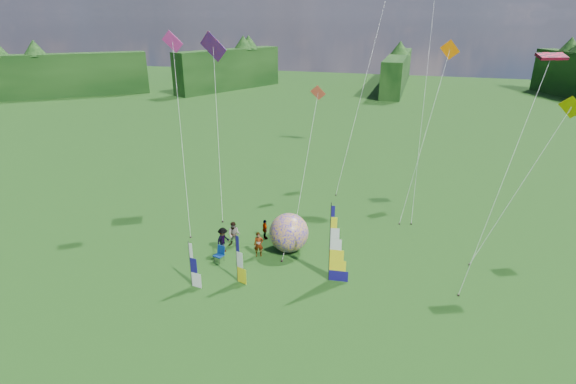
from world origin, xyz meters
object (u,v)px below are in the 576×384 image
(spectator_b, at_px, (234,234))
(kite_whale, at_px, (428,67))
(spectator_a, at_px, (259,244))
(camp_chair, at_px, (219,254))
(feather_banner_main, at_px, (330,244))
(bol_inflatable, at_px, (289,233))
(side_banner_left, at_px, (237,259))
(spectator_c, at_px, (223,240))
(spectator_d, at_px, (265,229))
(side_banner_far, at_px, (190,265))

(spectator_b, relative_size, kite_whale, 0.08)
(spectator_a, relative_size, camp_chair, 1.61)
(spectator_b, relative_size, camp_chair, 1.71)
(feather_banner_main, height_order, camp_chair, feather_banner_main)
(bol_inflatable, height_order, spectator_b, bol_inflatable)
(spectator_a, height_order, spectator_b, spectator_b)
(spectator_b, xyz_separation_m, camp_chair, (-0.13, -2.33, -0.39))
(camp_chair, bearing_deg, side_banner_left, -27.00)
(feather_banner_main, relative_size, bol_inflatable, 1.85)
(feather_banner_main, bearing_deg, camp_chair, 174.18)
(spectator_c, xyz_separation_m, camp_chair, (0.26, -1.31, -0.38))
(spectator_d, bearing_deg, spectator_a, 153.62)
(bol_inflatable, relative_size, spectator_d, 1.81)
(spectator_a, bearing_deg, bol_inflatable, 17.74)
(feather_banner_main, xyz_separation_m, side_banner_left, (-5.41, -1.78, -0.94))
(feather_banner_main, bearing_deg, spectator_c, 164.69)
(bol_inflatable, relative_size, spectator_b, 1.46)
(side_banner_left, xyz_separation_m, camp_chair, (-2.12, 1.87, -1.06))
(spectator_a, distance_m, camp_chair, 2.77)
(spectator_b, xyz_separation_m, spectator_d, (1.74, 1.71, -0.18))
(bol_inflatable, xyz_separation_m, spectator_a, (-1.75, -1.36, -0.49))
(side_banner_far, relative_size, kite_whale, 0.13)
(spectator_c, distance_m, kite_whale, 21.88)
(side_banner_left, distance_m, side_banner_far, 2.80)
(feather_banner_main, distance_m, spectator_c, 8.08)
(feather_banner_main, bearing_deg, side_banner_far, -164.02)
(side_banner_far, distance_m, bol_inflatable, 7.46)
(spectator_c, xyz_separation_m, kite_whale, (12.37, 14.60, 10.61))
(bol_inflatable, bearing_deg, side_banner_far, -126.27)
(feather_banner_main, relative_size, spectator_b, 2.71)
(spectator_c, distance_m, camp_chair, 1.39)
(spectator_c, bearing_deg, side_banner_far, -166.86)
(side_banner_far, distance_m, spectator_c, 4.49)
(bol_inflatable, relative_size, camp_chair, 2.50)
(spectator_c, bearing_deg, kite_whale, -25.82)
(spectator_d, bearing_deg, kite_whale, -76.80)
(side_banner_left, distance_m, spectator_b, 4.69)
(spectator_a, bearing_deg, kite_whale, 35.68)
(spectator_b, relative_size, spectator_d, 1.24)
(side_banner_left, xyz_separation_m, spectator_a, (0.18, 3.38, -0.72))
(feather_banner_main, height_order, bol_inflatable, feather_banner_main)
(spectator_d, relative_size, camp_chair, 1.38)
(feather_banner_main, relative_size, side_banner_far, 1.70)
(feather_banner_main, distance_m, camp_chair, 7.79)
(feather_banner_main, xyz_separation_m, spectator_a, (-5.24, 1.60, -1.66))
(spectator_a, xyz_separation_m, camp_chair, (-2.29, -1.51, -0.33))
(feather_banner_main, xyz_separation_m, spectator_d, (-5.67, 4.12, -1.79))
(kite_whale, bearing_deg, side_banner_far, -127.28)
(camp_chair, bearing_deg, bol_inflatable, 49.72)
(bol_inflatable, bearing_deg, spectator_a, -142.22)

